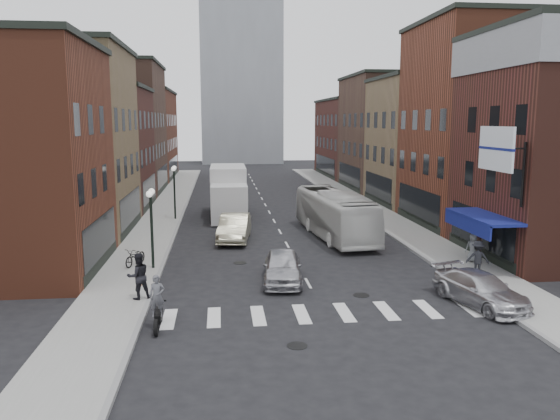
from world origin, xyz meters
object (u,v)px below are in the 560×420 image
at_px(parked_bicycle, 135,257).
at_px(sedan_left_far, 235,228).
at_px(streetlamp_far, 174,182).
at_px(ped_left_solo, 138,276).
at_px(motorcycle_rider, 157,304).
at_px(ped_right_b, 479,243).
at_px(ped_right_c, 473,248).
at_px(billboard_sign, 498,150).
at_px(streetlamp_near, 151,214).
at_px(box_truck, 228,192).
at_px(curb_car, 480,289).
at_px(ped_right_a, 478,258).
at_px(bike_rack, 141,275).
at_px(transit_bus, 334,214).
at_px(sedan_left_near, 283,267).

bearing_deg(parked_bicycle, sedan_left_far, 71.87).
distance_m(streetlamp_far, ped_left_solo, 18.94).
bearing_deg(motorcycle_rider, ped_right_b, 21.65).
bearing_deg(ped_right_c, ped_left_solo, 27.97).
distance_m(billboard_sign, streetlamp_near, 16.68).
relative_size(streetlamp_far, box_truck, 0.46).
distance_m(streetlamp_far, curb_car, 25.08).
height_order(streetlamp_far, ped_right_a, streetlamp_far).
relative_size(ped_right_a, ped_right_c, 1.09).
xyz_separation_m(streetlamp_far, box_truck, (4.04, 1.25, -0.99)).
bearing_deg(streetlamp_near, box_truck, 75.16).
height_order(curb_car, ped_right_b, ped_right_b).
height_order(sedan_left_far, ped_right_a, ped_right_a).
bearing_deg(curb_car, bike_rack, 148.46).
xyz_separation_m(sedan_left_far, ped_right_b, (12.74, -6.71, 0.21)).
distance_m(streetlamp_near, ped_right_b, 17.10).
xyz_separation_m(streetlamp_near, ped_right_c, (16.48, -0.65, -2.00)).
bearing_deg(streetlamp_far, billboard_sign, -47.59).
height_order(ped_left_solo, ped_right_a, ped_left_solo).
bearing_deg(parked_bicycle, transit_bus, 51.87).
bearing_deg(transit_bus, box_truck, 123.22).
bearing_deg(bike_rack, streetlamp_near, 85.76).
distance_m(curb_car, ped_left_solo, 14.04).
bearing_deg(parked_bicycle, ped_left_solo, -56.87).
relative_size(curb_car, ped_left_solo, 2.36).
height_order(streetlamp_near, transit_bus, streetlamp_near).
bearing_deg(ped_right_b, streetlamp_near, -3.25).
bearing_deg(box_truck, ped_right_c, -51.57).
relative_size(billboard_sign, curb_car, 0.81).
height_order(bike_rack, ped_left_solo, ped_left_solo).
xyz_separation_m(streetlamp_near, curb_car, (13.90, -6.75, -2.25)).
relative_size(streetlamp_near, ped_left_solo, 2.12).
relative_size(transit_bus, ped_left_solo, 5.53).
bearing_deg(ped_left_solo, sedan_left_far, -134.87).
relative_size(ped_left_solo, ped_right_a, 1.17).
height_order(bike_rack, ped_right_b, ped_right_b).
distance_m(sedan_left_near, parked_bicycle, 7.90).
bearing_deg(ped_right_c, billboard_sign, 93.79).
xyz_separation_m(motorcycle_rider, sedan_left_far, (3.16, 14.46, -0.11)).
bearing_deg(ped_right_a, bike_rack, 19.28).
bearing_deg(streetlamp_far, ped_right_b, -39.89).
bearing_deg(streetlamp_near, transit_bus, 32.94).
bearing_deg(streetlamp_far, sedan_left_far, -60.39).
distance_m(curb_car, ped_right_b, 7.25).
bearing_deg(billboard_sign, ped_right_b, 72.87).
bearing_deg(ped_left_solo, sedan_left_near, 174.80).
height_order(billboard_sign, ped_right_b, billboard_sign).
height_order(streetlamp_far, curb_car, streetlamp_far).
bearing_deg(ped_right_b, streetlamp_far, -42.43).
distance_m(bike_rack, box_truck, 18.49).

